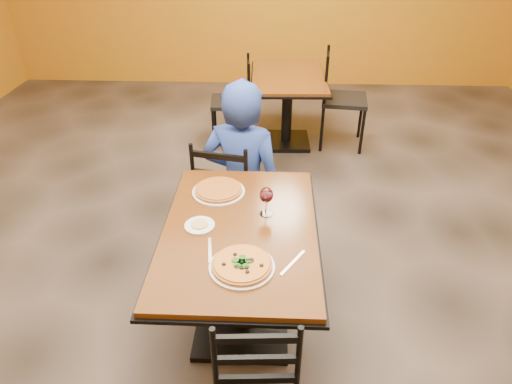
{
  "coord_description": "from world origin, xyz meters",
  "views": [
    {
      "loc": [
        0.16,
        -2.38,
        2.18
      ],
      "look_at": [
        0.08,
        -0.3,
        0.85
      ],
      "focal_mm": 31.54,
      "sensor_mm": 36.0,
      "label": 1
    }
  ],
  "objects_px": {
    "chair_second_left": "(231,102)",
    "diner": "(242,162)",
    "plate_far": "(219,192)",
    "chair_second_right": "(344,100)",
    "wine_glass": "(266,200)",
    "table_second": "(288,94)",
    "plate_main": "(242,267)",
    "table_main": "(240,256)",
    "pizza_far": "(219,189)",
    "side_plate": "(200,225)",
    "pizza_main": "(242,264)",
    "chair_main_far": "(228,191)"
  },
  "relations": [
    {
      "from": "chair_second_left",
      "to": "diner",
      "type": "xyz_separation_m",
      "value": [
        0.23,
        -1.57,
        0.16
      ]
    },
    {
      "from": "plate_far",
      "to": "chair_second_right",
      "type": "bearing_deg",
      "value": 64.86
    },
    {
      "from": "diner",
      "to": "wine_glass",
      "type": "distance_m",
      "value": 0.89
    },
    {
      "from": "table_second",
      "to": "chair_second_left",
      "type": "bearing_deg",
      "value": 180.0
    },
    {
      "from": "plate_main",
      "to": "plate_far",
      "type": "relative_size",
      "value": 1.0
    },
    {
      "from": "chair_second_right",
      "to": "plate_main",
      "type": "xyz_separation_m",
      "value": [
        -0.85,
        -2.85,
        0.26
      ]
    },
    {
      "from": "table_main",
      "to": "pizza_far",
      "type": "xyz_separation_m",
      "value": [
        -0.15,
        0.34,
        0.21
      ]
    },
    {
      "from": "side_plate",
      "to": "wine_glass",
      "type": "height_order",
      "value": "wine_glass"
    },
    {
      "from": "table_main",
      "to": "diner",
      "type": "bearing_deg",
      "value": 93.22
    },
    {
      "from": "table_second",
      "to": "plate_main",
      "type": "height_order",
      "value": "plate_main"
    },
    {
      "from": "table_main",
      "to": "chair_second_right",
      "type": "xyz_separation_m",
      "value": [
        0.89,
        2.55,
        -0.06
      ]
    },
    {
      "from": "table_second",
      "to": "plate_far",
      "type": "height_order",
      "value": "plate_far"
    },
    {
      "from": "table_main",
      "to": "chair_second_right",
      "type": "bearing_deg",
      "value": 70.84
    },
    {
      "from": "table_second",
      "to": "wine_glass",
      "type": "distance_m",
      "value": 2.44
    },
    {
      "from": "pizza_far",
      "to": "side_plate",
      "type": "xyz_separation_m",
      "value": [
        -0.06,
        -0.34,
        -0.02
      ]
    },
    {
      "from": "chair_second_left",
      "to": "wine_glass",
      "type": "xyz_separation_m",
      "value": [
        0.42,
        -2.41,
        0.39
      ]
    },
    {
      "from": "pizza_far",
      "to": "wine_glass",
      "type": "relative_size",
      "value": 1.56
    },
    {
      "from": "plate_far",
      "to": "side_plate",
      "type": "distance_m",
      "value": 0.34
    },
    {
      "from": "pizza_main",
      "to": "side_plate",
      "type": "relative_size",
      "value": 1.77
    },
    {
      "from": "chair_second_left",
      "to": "plate_far",
      "type": "bearing_deg",
      "value": -0.98
    },
    {
      "from": "pizza_far",
      "to": "chair_main_far",
      "type": "bearing_deg",
      "value": 89.95
    },
    {
      "from": "diner",
      "to": "pizza_main",
      "type": "relative_size",
      "value": 4.32
    },
    {
      "from": "chair_second_left",
      "to": "pizza_main",
      "type": "xyz_separation_m",
      "value": [
        0.31,
        -2.85,
        0.32
      ]
    },
    {
      "from": "plate_main",
      "to": "pizza_far",
      "type": "xyz_separation_m",
      "value": [
        -0.18,
        0.65,
        0.02
      ]
    },
    {
      "from": "plate_far",
      "to": "wine_glass",
      "type": "distance_m",
      "value": 0.36
    },
    {
      "from": "plate_main",
      "to": "pizza_main",
      "type": "xyz_separation_m",
      "value": [
        0.0,
        0.0,
        0.02
      ]
    },
    {
      "from": "diner",
      "to": "pizza_far",
      "type": "relative_size",
      "value": 4.39
    },
    {
      "from": "chair_second_right",
      "to": "plate_far",
      "type": "bearing_deg",
      "value": 161.34
    },
    {
      "from": "chair_second_right",
      "to": "chair_main_far",
      "type": "bearing_deg",
      "value": 155.39
    },
    {
      "from": "plate_far",
      "to": "table_second",
      "type": "bearing_deg",
      "value": 78.44
    },
    {
      "from": "side_plate",
      "to": "plate_far",
      "type": "bearing_deg",
      "value": 79.39
    },
    {
      "from": "chair_second_left",
      "to": "chair_second_right",
      "type": "bearing_deg",
      "value": 85.58
    },
    {
      "from": "chair_second_right",
      "to": "plate_far",
      "type": "height_order",
      "value": "chair_second_right"
    },
    {
      "from": "chair_main_far",
      "to": "plate_far",
      "type": "xyz_separation_m",
      "value": [
        -0.0,
        -0.49,
        0.31
      ]
    },
    {
      "from": "chair_main_far",
      "to": "plate_main",
      "type": "distance_m",
      "value": 1.19
    },
    {
      "from": "pizza_main",
      "to": "diner",
      "type": "bearing_deg",
      "value": 93.91
    },
    {
      "from": "plate_main",
      "to": "plate_far",
      "type": "height_order",
      "value": "same"
    },
    {
      "from": "diner",
      "to": "wine_glass",
      "type": "relative_size",
      "value": 6.82
    },
    {
      "from": "table_main",
      "to": "pizza_main",
      "type": "xyz_separation_m",
      "value": [
        0.03,
        -0.3,
        0.21
      ]
    },
    {
      "from": "pizza_far",
      "to": "chair_second_left",
      "type": "bearing_deg",
      "value": 93.44
    },
    {
      "from": "chair_second_left",
      "to": "chair_second_right",
      "type": "relative_size",
      "value": 0.92
    },
    {
      "from": "pizza_far",
      "to": "wine_glass",
      "type": "distance_m",
      "value": 0.36
    },
    {
      "from": "table_main",
      "to": "chair_second_left",
      "type": "height_order",
      "value": "chair_second_left"
    },
    {
      "from": "pizza_main",
      "to": "side_plate",
      "type": "xyz_separation_m",
      "value": [
        -0.24,
        0.31,
        -0.02
      ]
    },
    {
      "from": "plate_far",
      "to": "pizza_far",
      "type": "bearing_deg",
      "value": 0.0
    },
    {
      "from": "plate_far",
      "to": "pizza_main",
      "type": "bearing_deg",
      "value": -74.28
    },
    {
      "from": "table_main",
      "to": "table_second",
      "type": "distance_m",
      "value": 2.57
    },
    {
      "from": "chair_second_left",
      "to": "plate_main",
      "type": "height_order",
      "value": "chair_second_left"
    },
    {
      "from": "table_second",
      "to": "pizza_far",
      "type": "distance_m",
      "value": 2.26
    },
    {
      "from": "table_main",
      "to": "chair_second_right",
      "type": "relative_size",
      "value": 1.24
    }
  ]
}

